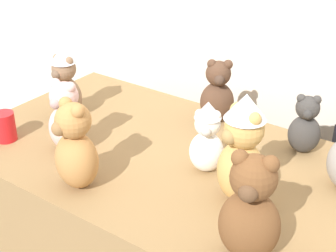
{
  "coord_description": "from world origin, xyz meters",
  "views": [
    {
      "loc": [
        0.89,
        -1.0,
        1.72
      ],
      "look_at": [
        0.0,
        0.25,
        0.9
      ],
      "focal_mm": 53.95,
      "sensor_mm": 36.0,
      "label": 1
    }
  ],
  "objects": [
    {
      "name": "teddy_bear_chestnut",
      "position": [
        0.47,
        -0.04,
        0.93
      ],
      "size": [
        0.19,
        0.17,
        0.32
      ],
      "rotation": [
        0.0,
        0.0,
        0.24
      ],
      "color": "brown",
      "rests_on": "display_table"
    },
    {
      "name": "teddy_bear_cocoa",
      "position": [
        0.01,
        0.58,
        0.91
      ],
      "size": [
        0.17,
        0.17,
        0.26
      ],
      "rotation": [
        0.0,
        0.0,
        0.52
      ],
      "color": "#4C3323",
      "rests_on": "display_table"
    },
    {
      "name": "teddy_bear_blush",
      "position": [
        -0.32,
        0.08,
        0.91
      ],
      "size": [
        0.15,
        0.13,
        0.27
      ],
      "rotation": [
        0.0,
        0.0,
        0.12
      ],
      "color": "beige",
      "rests_on": "display_table"
    },
    {
      "name": "teddy_bear_honey",
      "position": [
        0.33,
        0.17,
        0.96
      ],
      "size": [
        0.2,
        0.19,
        0.36
      ],
      "rotation": [
        0.0,
        0.0,
        -0.43
      ],
      "color": "tan",
      "rests_on": "display_table"
    },
    {
      "name": "display_table",
      "position": [
        0.0,
        0.25,
        0.39
      ],
      "size": [
        1.53,
        0.87,
        0.78
      ],
      "primitive_type": "cube",
      "color": "olive",
      "rests_on": "ground_plane"
    },
    {
      "name": "party_cup_red",
      "position": [
        -0.56,
        -0.01,
        0.84
      ],
      "size": [
        0.08,
        0.08,
        0.11
      ],
      "primitive_type": "cylinder",
      "color": "red",
      "rests_on": "display_table"
    },
    {
      "name": "teddy_bear_charcoal",
      "position": [
        0.38,
        0.56,
        0.89
      ],
      "size": [
        0.14,
        0.13,
        0.22
      ],
      "rotation": [
        0.0,
        0.0,
        0.38
      ],
      "color": "#383533",
      "rests_on": "display_table"
    },
    {
      "name": "teddy_bear_caramel",
      "position": [
        -0.13,
        -0.07,
        0.92
      ],
      "size": [
        0.18,
        0.16,
        0.3
      ],
      "rotation": [
        0.0,
        0.0,
        -0.25
      ],
      "color": "#B27A42",
      "rests_on": "display_table"
    },
    {
      "name": "teddy_bear_mocha",
      "position": [
        -0.53,
        0.28,
        0.93
      ],
      "size": [
        0.13,
        0.12,
        0.29
      ],
      "rotation": [
        0.0,
        0.0,
        0.01
      ],
      "color": "#7F6047",
      "rests_on": "display_table"
    },
    {
      "name": "teddy_bear_snow",
      "position": [
        0.16,
        0.25,
        0.91
      ],
      "size": [
        0.15,
        0.14,
        0.26
      ],
      "rotation": [
        0.0,
        0.0,
        0.43
      ],
      "color": "white",
      "rests_on": "display_table"
    }
  ]
}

